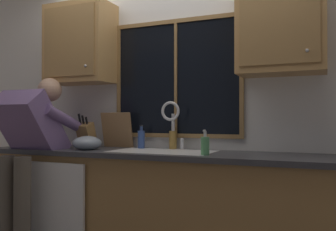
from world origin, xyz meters
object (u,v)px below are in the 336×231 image
bottle_green_glass (141,139)px  knife_block (87,135)px  soap_dispenser (205,145)px  person_standing (29,146)px  bottle_tall_clear (173,139)px  cutting_board (117,130)px  mixing_bowl (87,143)px

bottle_green_glass → knife_block: bearing=-170.2°
soap_dispenser → bottle_green_glass: bearing=153.5°
person_standing → bottle_tall_clear: person_standing is taller
cutting_board → soap_dispenser: (0.95, -0.37, -0.09)m
bottle_tall_clear → person_standing: bearing=-153.4°
person_standing → mixing_bowl: person_standing is taller
bottle_green_glass → bottle_tall_clear: bearing=9.2°
person_standing → soap_dispenser: 1.48m
knife_block → cutting_board: bearing=25.9°
knife_block → soap_dispenser: 1.22m
cutting_board → soap_dispenser: 1.02m
cutting_board → soap_dispenser: size_ratio=1.77×
bottle_tall_clear → mixing_bowl: bearing=-152.1°
person_standing → bottle_green_glass: 0.93m
person_standing → soap_dispenser: (1.47, 0.15, 0.03)m
cutting_board → soap_dispenser: bearing=-21.5°
cutting_board → bottle_green_glass: size_ratio=1.57×
mixing_bowl → bottle_green_glass: bearing=39.3°
bottle_tall_clear → cutting_board: bearing=-178.6°
cutting_board → bottle_green_glass: (0.26, -0.03, -0.07)m
mixing_bowl → bottle_tall_clear: bearing=27.9°
bottle_tall_clear → soap_dispenser: bearing=-43.7°
bottle_green_glass → cutting_board: bearing=173.2°
person_standing → knife_block: (0.28, 0.40, 0.07)m
person_standing → bottle_tall_clear: size_ratio=7.55×
cutting_board → bottle_tall_clear: 0.55m
person_standing → bottle_green_glass: (0.79, 0.49, 0.05)m
bottle_green_glass → bottle_tall_clear: 0.28m
knife_block → bottle_green_glass: size_ratio=1.58×
bottle_green_glass → mixing_bowl: bearing=-140.7°
knife_block → bottle_green_glass: 0.51m
knife_block → mixing_bowl: bearing=-53.3°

